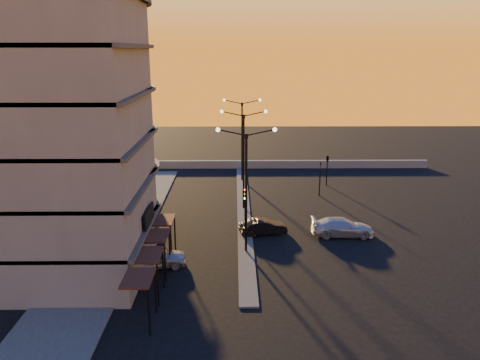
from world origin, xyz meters
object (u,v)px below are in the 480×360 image
at_px(streetlamp_mid, 244,152).
at_px(car_hatchback, 154,257).
at_px(car_sedan, 263,227).
at_px(car_wagon, 342,227).
at_px(traffic_light_main, 245,204).

distance_m(streetlamp_mid, car_hatchback, 14.78).
distance_m(streetlamp_mid, car_sedan, 8.24).
height_order(car_sedan, car_wagon, car_wagon).
bearing_deg(car_sedan, car_hatchback, 114.35).
xyz_separation_m(streetlamp_mid, car_sedan, (1.50, -6.41, -4.95)).
bearing_deg(car_hatchback, car_sedan, -61.75).
relative_size(streetlamp_mid, traffic_light_main, 2.24).
bearing_deg(streetlamp_mid, car_hatchback, -117.73).
bearing_deg(car_wagon, traffic_light_main, 94.19).
distance_m(traffic_light_main, car_wagon, 8.29).
xyz_separation_m(traffic_light_main, car_wagon, (8.00, 0.34, -2.15)).
height_order(streetlamp_mid, traffic_light_main, streetlamp_mid).
xyz_separation_m(car_hatchback, car_sedan, (8.00, 5.96, -0.12)).
xyz_separation_m(streetlamp_mid, car_hatchback, (-6.50, -12.36, -4.83)).
bearing_deg(car_wagon, streetlamp_mid, 51.44).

